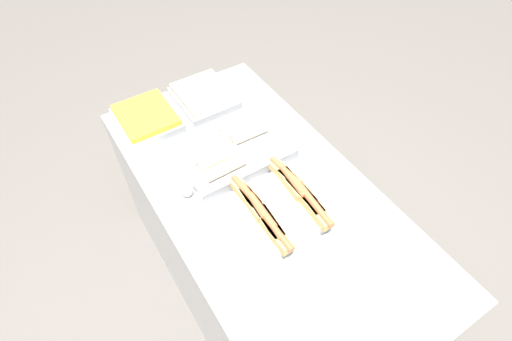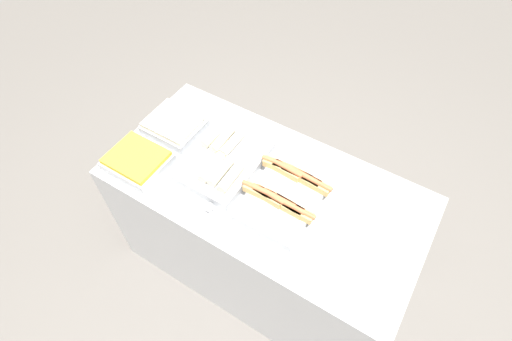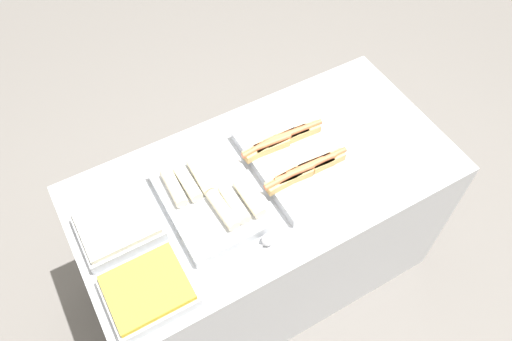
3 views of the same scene
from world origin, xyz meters
name	(u,v)px [view 1 (image 1 of 3)]	position (x,y,z in m)	size (l,w,h in m)	color
ground_plane	(261,286)	(0.00, 0.00, 0.00)	(12.00, 12.00, 0.00)	slate
counter	(261,247)	(0.00, 0.00, 0.43)	(1.54, 0.77, 0.85)	#B7BABF
tray_hotdogs	(281,208)	(0.12, 0.00, 0.89)	(0.37, 0.49, 0.10)	#B7BABF
tray_wraps	(231,148)	(-0.24, 0.00, 0.89)	(0.34, 0.44, 0.10)	#B7BABF
tray_side_front	(147,119)	(-0.59, -0.22, 0.89)	(0.28, 0.25, 0.07)	#B7BABF
tray_side_back	(204,97)	(-0.59, 0.06, 0.89)	(0.28, 0.25, 0.07)	#B7BABF
serving_spoon_near	(184,188)	(-0.17, -0.25, 0.87)	(0.26, 0.05, 0.05)	silver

